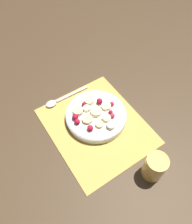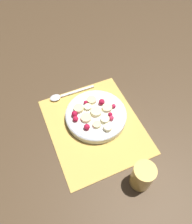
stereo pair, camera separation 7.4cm
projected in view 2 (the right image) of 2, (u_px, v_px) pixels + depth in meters
The scene contains 5 objects.
ground_plane at pixel (95, 126), 0.76m from camera, with size 3.00×3.00×0.00m, color #4C3823.
placemat at pixel (95, 126), 0.75m from camera, with size 0.36×0.31×0.01m.
fruit_bowl at pixel (96, 115), 0.76m from camera, with size 0.21×0.21×0.05m.
spoon at pixel (62, 96), 0.82m from camera, with size 0.03×0.17×0.01m.
drinking_glass at pixel (142, 176), 0.61m from camera, with size 0.06×0.06×0.10m.
Camera 2 is at (0.36, -0.15, 0.65)m, focal length 35.00 mm.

